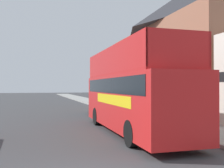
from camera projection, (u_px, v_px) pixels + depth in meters
ground_plane at (41, 110)px, 25.69m from camera, size 144.00×144.00×0.00m
sidewalk at (123, 110)px, 24.98m from camera, size 3.28×108.00×0.14m
brick_terrace_rear at (174, 54)px, 24.95m from camera, size 6.00×18.24×10.71m
tour_bus at (131, 95)px, 13.01m from camera, size 2.58×9.90×4.15m
parked_car_ahead_of_bus at (104, 106)px, 21.20m from camera, size 1.78×4.29×1.60m
lamp_post_nearest at (185, 69)px, 13.12m from camera, size 0.35×0.35×4.36m
lamp_post_second at (124, 72)px, 20.85m from camera, size 0.35×0.35×4.82m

